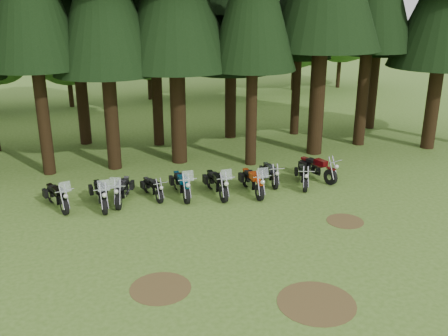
% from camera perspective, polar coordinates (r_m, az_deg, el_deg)
% --- Properties ---
extents(ground, '(120.00, 120.00, 0.00)m').
position_cam_1_polar(ground, '(17.34, 1.43, -8.62)').
color(ground, '#3F661E').
rests_on(ground, ground).
extents(decid_3, '(6.12, 5.95, 7.65)m').
position_cam_1_polar(decid_3, '(39.85, -17.19, 13.05)').
color(decid_3, black).
rests_on(decid_3, ground).
extents(decid_4, '(5.93, 5.76, 7.41)m').
position_cam_1_polar(decid_4, '(41.56, -8.27, 13.69)').
color(decid_4, black).
rests_on(decid_4, ground).
extents(decid_5, '(8.45, 8.21, 10.56)m').
position_cam_1_polar(decid_5, '(42.43, 1.11, 16.49)').
color(decid_5, black).
rests_on(decid_5, ground).
extents(decid_6, '(7.06, 6.86, 8.82)m').
position_cam_1_polar(decid_6, '(46.13, 8.62, 15.21)').
color(decid_6, black).
rests_on(decid_6, ground).
extents(decid_7, '(8.44, 8.20, 10.55)m').
position_cam_1_polar(decid_7, '(48.08, 13.95, 16.24)').
color(decid_7, black).
rests_on(decid_7, ground).
extents(dirt_patch_0, '(1.80, 1.80, 0.01)m').
position_cam_1_polar(dirt_patch_0, '(15.02, -7.27, -13.46)').
color(dirt_patch_0, '#4C3D1E').
rests_on(dirt_patch_0, ground).
extents(dirt_patch_1, '(1.40, 1.40, 0.01)m').
position_cam_1_polar(dirt_patch_1, '(19.50, 13.67, -5.92)').
color(dirt_patch_1, '#4C3D1E').
rests_on(dirt_patch_1, ground).
extents(dirt_patch_2, '(2.20, 2.20, 0.01)m').
position_cam_1_polar(dirt_patch_2, '(14.52, 10.52, -14.90)').
color(dirt_patch_2, '#4C3D1E').
rests_on(dirt_patch_2, ground).
extents(motorcycle_0, '(1.03, 2.26, 1.45)m').
position_cam_1_polar(motorcycle_0, '(20.97, -18.51, -3.16)').
color(motorcycle_0, black).
rests_on(motorcycle_0, ground).
extents(motorcycle_1, '(0.55, 2.44, 1.53)m').
position_cam_1_polar(motorcycle_1, '(20.63, -13.93, -3.00)').
color(motorcycle_1, black).
rests_on(motorcycle_1, ground).
extents(motorcycle_2, '(0.99, 2.28, 1.46)m').
position_cam_1_polar(motorcycle_2, '(20.93, -11.53, -2.56)').
color(motorcycle_2, black).
rests_on(motorcycle_2, ground).
extents(motorcycle_3, '(0.57, 1.94, 0.80)m').
position_cam_1_polar(motorcycle_3, '(21.18, -8.14, -2.33)').
color(motorcycle_3, black).
rests_on(motorcycle_3, ground).
extents(motorcycle_4, '(0.45, 2.42, 1.52)m').
position_cam_1_polar(motorcycle_4, '(21.13, -4.87, -1.96)').
color(motorcycle_4, black).
rests_on(motorcycle_4, ground).
extents(motorcycle_5, '(0.50, 2.44, 1.53)m').
position_cam_1_polar(motorcycle_5, '(21.17, -0.82, -1.84)').
color(motorcycle_5, black).
rests_on(motorcycle_5, ground).
extents(motorcycle_6, '(0.46, 2.44, 1.54)m').
position_cam_1_polar(motorcycle_6, '(21.40, 3.31, -1.63)').
color(motorcycle_6, black).
rests_on(motorcycle_6, ground).
extents(motorcycle_7, '(0.39, 2.13, 0.87)m').
position_cam_1_polar(motorcycle_7, '(22.67, 5.32, -0.69)').
color(motorcycle_7, black).
rests_on(motorcycle_7, ground).
extents(motorcycle_8, '(0.82, 2.06, 0.87)m').
position_cam_1_polar(motorcycle_8, '(22.56, 9.04, -0.95)').
color(motorcycle_8, black).
rests_on(motorcycle_8, ground).
extents(motorcycle_9, '(0.87, 2.37, 0.99)m').
position_cam_1_polar(motorcycle_9, '(23.46, 10.59, -0.09)').
color(motorcycle_9, black).
rests_on(motorcycle_9, ground).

